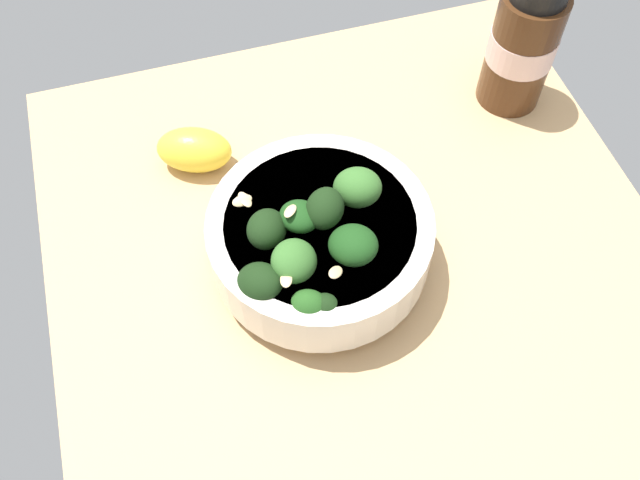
# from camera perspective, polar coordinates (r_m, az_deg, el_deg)

# --- Properties ---
(ground_plane) EXTENTS (0.58, 0.58, 0.04)m
(ground_plane) POSITION_cam_1_polar(r_m,az_deg,el_deg) (0.69, 2.88, -1.16)
(ground_plane) COLOR tan
(bowl_of_broccoli) EXTENTS (0.20, 0.20, 0.11)m
(bowl_of_broccoli) POSITION_cam_1_polar(r_m,az_deg,el_deg) (0.62, -0.08, 0.10)
(bowl_of_broccoli) COLOR silver
(bowl_of_broccoli) RESTS_ON ground_plane
(lemon_wedge) EXTENTS (0.09, 0.07, 0.05)m
(lemon_wedge) POSITION_cam_1_polar(r_m,az_deg,el_deg) (0.72, -10.21, 7.24)
(lemon_wedge) COLOR yellow
(lemon_wedge) RESTS_ON ground_plane
(bottle_tall) EXTENTS (0.07, 0.07, 0.15)m
(bottle_tall) POSITION_cam_1_polar(r_m,az_deg,el_deg) (0.77, 16.18, 15.03)
(bottle_tall) COLOR #472814
(bottle_tall) RESTS_ON ground_plane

